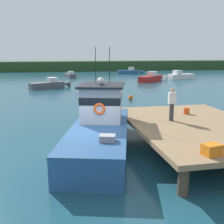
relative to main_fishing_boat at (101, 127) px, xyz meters
The scene contains 16 objects.
ground_plane 1.46m from the main_fishing_boat, 109.30° to the right, with size 200.00×200.00×0.00m, color #1E4C5B.
dock 4.56m from the main_fishing_boat, 12.60° to the right, with size 6.00×9.00×1.20m.
main_fishing_boat is the anchor object (origin of this frame).
crate_single_far 5.69m from the main_fishing_boat, 59.05° to the right, with size 0.60×0.44×0.38m, color orange.
bait_bucket 5.09m from the main_fishing_boat, 11.95° to the left, with size 0.32×0.32×0.34m, color #E04C19.
deckhand_by_the_boat 3.69m from the main_fishing_boat, ahead, with size 0.36×0.22×1.63m.
moored_boat_near_channel 48.25m from the main_fishing_boat, 73.20° to the left, with size 5.64×2.12×1.41m.
moored_boat_far_right 37.63m from the main_fishing_boat, 59.28° to the left, with size 6.16×2.74×1.54m.
moored_boat_far_left 32.36m from the main_fishing_boat, 66.24° to the left, with size 5.34×5.02×1.55m.
moored_boat_outer_mooring 39.52m from the main_fishing_boat, 89.13° to the left, with size 2.06×4.63×1.16m.
moored_boat_off_the_point 23.98m from the main_fishing_boat, 96.94° to the left, with size 5.40×3.26×1.38m.
mooring_buoy_channel_marker 27.83m from the main_fishing_boat, 73.72° to the left, with size 0.34×0.34×0.34m, color silver.
mooring_buoy_inshore 24.97m from the main_fishing_boat, 79.78° to the left, with size 0.47×0.47×0.47m, color red.
mooring_buoy_outer 13.88m from the main_fishing_boat, 87.14° to the left, with size 0.38×0.38×0.38m, color #EA5B19.
mooring_buoy_spare_mooring 13.91m from the main_fishing_boat, 68.67° to the left, with size 0.46×0.46×0.46m, color #EA5B19.
far_shoreline 61.01m from the main_fishing_boat, 90.33° to the left, with size 120.00×8.00×2.40m, color #284723.
Camera 1 is at (-1.65, -11.55, 4.50)m, focal length 43.76 mm.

